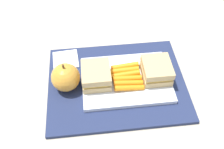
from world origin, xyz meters
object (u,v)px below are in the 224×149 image
at_px(food_tray, 126,80).
at_px(apple, 66,78).
at_px(paper_napkin, 66,60).
at_px(carrot_sticks_bundle, 127,76).
at_px(sandwich_half_right, 96,75).
at_px(sandwich_half_left, 156,70).

relative_size(food_tray, apple, 2.75).
height_order(apple, paper_napkin, apple).
relative_size(carrot_sticks_bundle, paper_napkin, 1.25).
relative_size(sandwich_half_right, carrot_sticks_bundle, 0.91).
xyz_separation_m(sandwich_half_left, paper_napkin, (0.24, -0.09, -0.03)).
bearing_deg(sandwich_half_left, sandwich_half_right, 0.00).
distance_m(sandwich_half_left, sandwich_half_right, 0.16).
xyz_separation_m(apple, paper_napkin, (0.01, -0.10, -0.03)).
height_order(carrot_sticks_bundle, paper_napkin, carrot_sticks_bundle).
relative_size(sandwich_half_left, apple, 0.96).
bearing_deg(sandwich_half_right, carrot_sticks_bundle, 179.86).
distance_m(food_tray, apple, 0.16).
bearing_deg(apple, carrot_sticks_bundle, -179.26).
bearing_deg(sandwich_half_right, paper_napkin, -48.93).
bearing_deg(carrot_sticks_bundle, sandwich_half_left, -179.86).
xyz_separation_m(food_tray, sandwich_half_left, (-0.08, 0.00, 0.03)).
distance_m(carrot_sticks_bundle, paper_napkin, 0.19).
bearing_deg(sandwich_half_right, food_tray, 180.00).
xyz_separation_m(carrot_sticks_bundle, apple, (0.16, 0.00, 0.02)).
height_order(food_tray, paper_napkin, food_tray).
height_order(sandwich_half_right, carrot_sticks_bundle, sandwich_half_right).
relative_size(food_tray, sandwich_half_left, 2.88).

